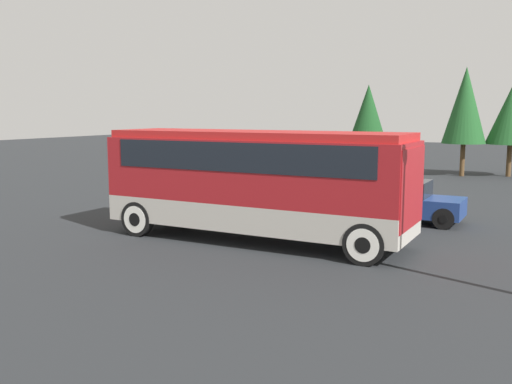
{
  "coord_description": "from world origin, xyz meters",
  "views": [
    {
      "loc": [
        7.9,
        -14.76,
        3.83
      ],
      "look_at": [
        0.0,
        0.0,
        1.47
      ],
      "focal_mm": 40.0,
      "sensor_mm": 36.0,
      "label": 1
    }
  ],
  "objects_px": {
    "parked_car_mid": "(302,192)",
    "parked_car_far": "(400,201)",
    "tour_bus": "(259,176)",
    "parked_car_near": "(354,186)"
  },
  "relations": [
    {
      "from": "tour_bus",
      "to": "parked_car_mid",
      "type": "xyz_separation_m",
      "value": [
        -1.03,
        5.54,
        -1.26
      ]
    },
    {
      "from": "parked_car_far",
      "to": "parked_car_mid",
      "type": "bearing_deg",
      "value": 174.08
    },
    {
      "from": "parked_car_far",
      "to": "tour_bus",
      "type": "bearing_deg",
      "value": -119.68
    },
    {
      "from": "parked_car_mid",
      "to": "tour_bus",
      "type": "bearing_deg",
      "value": -79.43
    },
    {
      "from": "parked_car_near",
      "to": "tour_bus",
      "type": "bearing_deg",
      "value": -91.13
    },
    {
      "from": "tour_bus",
      "to": "parked_car_far",
      "type": "xyz_separation_m",
      "value": [
        2.93,
        5.13,
        -1.24
      ]
    },
    {
      "from": "parked_car_mid",
      "to": "parked_car_far",
      "type": "height_order",
      "value": "parked_car_far"
    },
    {
      "from": "tour_bus",
      "to": "parked_car_near",
      "type": "bearing_deg",
      "value": 88.87
    },
    {
      "from": "parked_car_mid",
      "to": "parked_car_far",
      "type": "xyz_separation_m",
      "value": [
        3.96,
        -0.41,
        0.02
      ]
    },
    {
      "from": "parked_car_mid",
      "to": "parked_car_far",
      "type": "bearing_deg",
      "value": -5.92
    }
  ]
}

